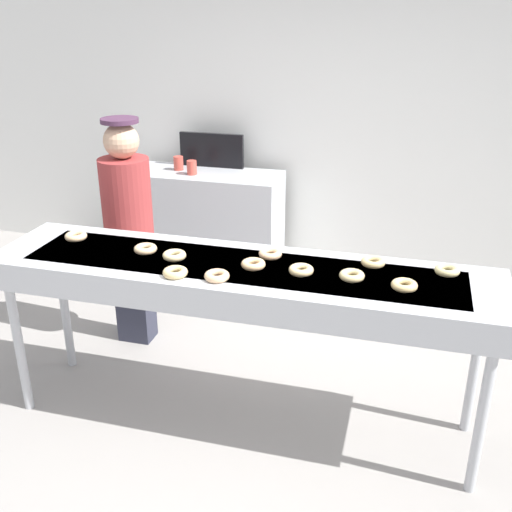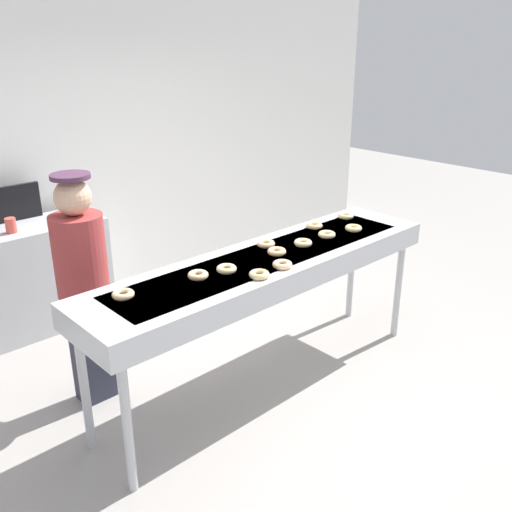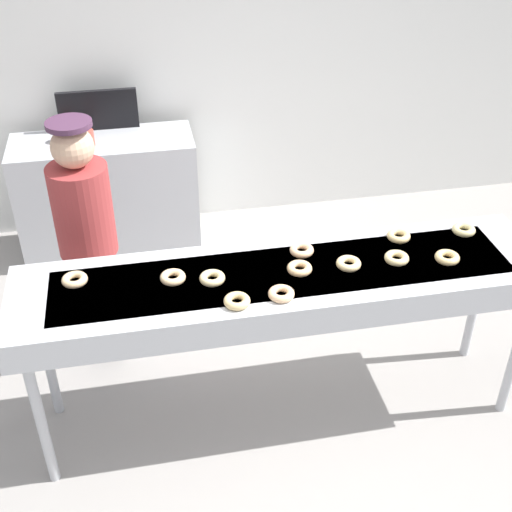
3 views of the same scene
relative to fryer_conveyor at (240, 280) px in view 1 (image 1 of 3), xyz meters
name	(u,v)px [view 1 (image 1 of 3)]	position (x,y,z in m)	size (l,w,h in m)	color
ground_plane	(241,417)	(0.00, 0.00, -0.93)	(16.00, 16.00, 0.00)	#9E9993
back_wall	(320,87)	(0.00, 2.46, 0.73)	(8.00, 0.12, 3.31)	white
fryer_conveyor	(240,280)	(0.00, 0.00, 0.00)	(2.81, 0.66, 1.02)	#B7BABF
plain_donut_0	(76,236)	(-1.06, 0.11, 0.11)	(0.13, 0.13, 0.04)	#F6CA92
plain_donut_1	(373,262)	(0.70, 0.19, 0.11)	(0.13, 0.13, 0.04)	#EAC883
plain_donut_2	(145,249)	(-0.57, 0.04, 0.11)	(0.13, 0.13, 0.04)	beige
plain_donut_3	(253,264)	(0.08, -0.01, 0.11)	(0.13, 0.13, 0.04)	#F9C588
plain_donut_4	(270,254)	(0.13, 0.15, 0.11)	(0.13, 0.13, 0.04)	#F8C28E
plain_donut_5	(352,276)	(0.61, -0.02, 0.11)	(0.13, 0.13, 0.04)	#EDD18E
plain_donut_6	(301,270)	(0.34, -0.02, 0.11)	(0.13, 0.13, 0.04)	#F8D391
plain_donut_7	(447,270)	(1.08, 0.18, 0.11)	(0.13, 0.13, 0.04)	beige
plain_donut_8	(174,255)	(-0.38, -0.01, 0.11)	(0.13, 0.13, 0.04)	beige
plain_donut_9	(404,285)	(0.87, -0.06, 0.11)	(0.13, 0.13, 0.04)	#F2CD84
plain_donut_10	(217,276)	(-0.06, -0.20, 0.11)	(0.13, 0.13, 0.04)	#F8C48F
plain_donut_11	(175,272)	(-0.28, -0.22, 0.11)	(0.13, 0.13, 0.04)	#E9C683
worker_baker	(128,220)	(-1.02, 0.71, 0.01)	(0.34, 0.34, 1.64)	#2B2D3D
prep_counter	(206,223)	(-0.93, 2.01, -0.46)	(1.37, 0.54, 0.94)	#B7BABF
paper_cup_0	(178,163)	(-1.18, 2.05, 0.07)	(0.09, 0.09, 0.12)	#CC4C3F
paper_cup_1	(192,168)	(-1.01, 1.93, 0.07)	(0.09, 0.09, 0.12)	#CC4C3F
menu_display	(212,150)	(-0.93, 2.23, 0.17)	(0.60, 0.04, 0.31)	black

